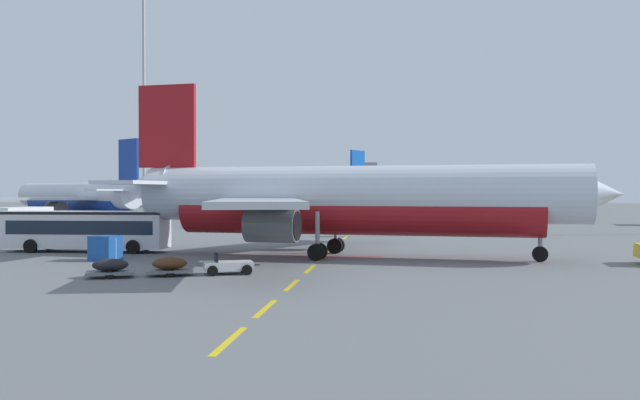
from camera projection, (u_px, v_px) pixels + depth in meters
The scene contains 11 objects.
ground at pixel (584, 240), 62.72m from camera, with size 400.00×400.00×0.00m, color slate.
apron_paint_markings at pixel (342, 240), 62.32m from camera, with size 8.00×96.48×0.01m.
airliner_foreground at pixel (347, 199), 46.38m from camera, with size 34.79×34.29×12.20m.
airliner_mid_left at pixel (315, 198), 94.69m from camera, with size 27.64×29.17×10.70m.
airliner_far_center at pixel (78, 197), 95.76m from camera, with size 29.33×27.37×11.17m.
apron_shuttle_bus at pixel (87, 228), 50.47m from camera, with size 12.05×3.11×3.00m.
fuel_service_truck at pixel (14, 225), 56.47m from camera, with size 4.40×7.40×3.14m.
baggage_train at pixel (170, 266), 36.15m from camera, with size 8.56×4.43×1.14m.
uld_cargo_container at pixel (105, 248), 44.20m from camera, with size 1.87×1.84×1.60m.
apron_light_mast_near at pixel (144, 79), 84.94m from camera, with size 1.80×1.80×30.41m.
terminal_satellite at pixel (321, 188), 195.13m from camera, with size 88.11×19.75×12.51m.
Camera 1 is at (23.01, -25.00, 4.48)m, focal length 38.43 mm.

